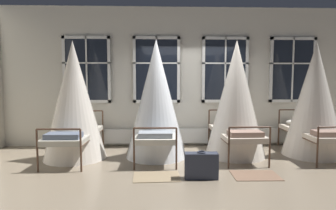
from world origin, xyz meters
name	(u,v)px	position (x,y,z in m)	size (l,w,h in m)	color
ground	(198,159)	(0.00, 0.00, 0.00)	(19.12, 19.12, 0.00)	gray
back_wall_with_windows	(190,77)	(0.00, 1.42, 1.73)	(9.44, 0.10, 3.47)	beige
window_bank	(191,100)	(0.00, 1.30, 1.15)	(6.34, 0.10, 2.67)	black
cot_first	(74,102)	(-2.60, 0.20, 1.21)	(1.31, 1.92, 2.48)	#4C3323
cot_second	(156,100)	(-0.87, 0.26, 1.23)	(1.31, 1.92, 2.52)	#4C3323
cot_third	(236,100)	(0.87, 0.29, 1.23)	(1.31, 1.92, 2.53)	#4C3323
cot_fourth	(314,101)	(2.60, 0.25, 1.21)	(1.31, 1.92, 2.49)	#4C3323
rug_second	(157,177)	(-0.86, -1.08, 0.01)	(0.80, 0.56, 0.01)	#8E7A5B
rug_third	(255,175)	(0.86, -1.08, 0.01)	(0.80, 0.56, 0.01)	brown
suitcase_dark	(201,166)	(-0.11, -1.18, 0.22)	(0.57, 0.23, 0.47)	#2D3342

